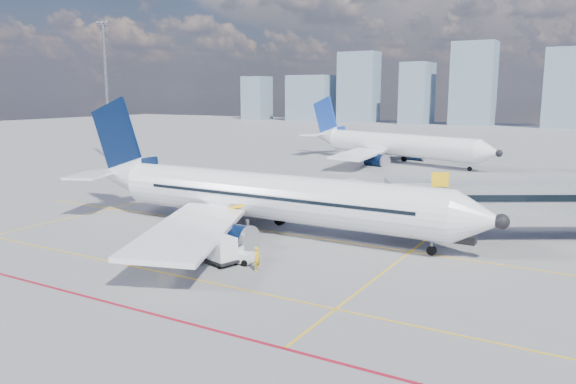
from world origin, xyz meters
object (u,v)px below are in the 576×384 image
main_aircraft (257,196)px  second_aircraft (392,145)px  baggage_tug (238,255)px  cargo_dolly (215,248)px  belt_loader (208,221)px  ramp_worker (257,259)px

main_aircraft → second_aircraft: 55.67m
main_aircraft → baggage_tug: 10.72m
main_aircraft → cargo_dolly: (2.86, -10.12, -2.06)m
main_aircraft → second_aircraft: size_ratio=1.07×
belt_loader → baggage_tug: bearing=-49.1°
ramp_worker → second_aircraft: bearing=14.9°
baggage_tug → cargo_dolly: bearing=-161.1°
main_aircraft → second_aircraft: bearing=97.1°
cargo_dolly → ramp_worker: 3.81m
baggage_tug → belt_loader: size_ratio=0.29×
ramp_worker → cargo_dolly: bearing=92.8°
cargo_dolly → belt_loader: size_ratio=0.59×
cargo_dolly → ramp_worker: bearing=16.6°
baggage_tug → belt_loader: belt_loader is taller
main_aircraft → cargo_dolly: 10.72m
second_aircraft → ramp_worker: 66.82m
belt_loader → ramp_worker: size_ratio=3.98×
ramp_worker → main_aircraft: bearing=36.6°
baggage_tug → ramp_worker: bearing=-24.3°
baggage_tug → ramp_worker: ramp_worker is taller
cargo_dolly → belt_loader: (-7.13, 8.14, -0.43)m
baggage_tug → ramp_worker: 2.34m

